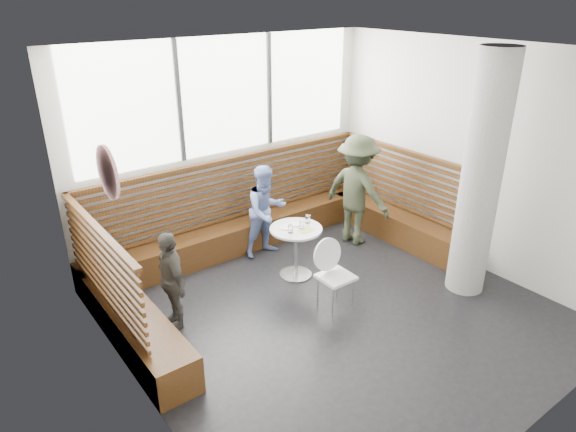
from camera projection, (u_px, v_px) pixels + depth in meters
room at (340, 196)px, 5.89m from camera, size 5.00×5.00×3.20m
booth at (257, 235)px, 7.67m from camera, size 5.00×2.50×1.44m
concrete_column at (481, 178)px, 6.47m from camera, size 0.50×0.50×3.20m
wall_art at (108, 172)px, 4.54m from camera, size 0.03×0.50×0.50m
cafe_table at (296, 242)px, 7.18m from camera, size 0.73×0.73×0.75m
cafe_chair at (332, 269)px, 6.51m from camera, size 0.44×0.43×0.91m
adult_man at (357, 190)px, 8.05m from camera, size 0.85×1.25×1.78m
child_back at (266, 211)px, 7.73m from camera, size 0.70×0.55×1.42m
child_left at (171, 280)px, 6.08m from camera, size 0.37×0.76×1.25m
plate_near at (286, 227)px, 7.11m from camera, size 0.19×0.19×0.01m
plate_far at (294, 224)px, 7.20m from camera, size 0.19×0.19×0.01m
glass_left at (290, 229)px, 6.94m from camera, size 0.07×0.07×0.11m
glass_mid at (302, 225)px, 7.06m from camera, size 0.07×0.07×0.11m
glass_right at (308, 219)px, 7.23m from camera, size 0.07×0.07×0.11m
menu_card at (306, 230)px, 7.03m from camera, size 0.21×0.15×0.00m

